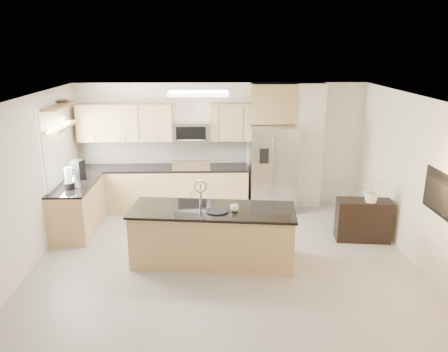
{
  "coord_description": "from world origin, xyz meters",
  "views": [
    {
      "loc": [
        -0.18,
        -5.77,
        3.35
      ],
      "look_at": [
        0.02,
        1.3,
        1.21
      ],
      "focal_mm": 35.0,
      "sensor_mm": 36.0,
      "label": 1
    }
  ],
  "objects_px": {
    "cup": "(235,208)",
    "blender": "(69,180)",
    "refrigerator": "(272,168)",
    "television": "(437,196)",
    "microwave": "(191,132)",
    "kettle": "(75,180)",
    "island": "(213,235)",
    "platter": "(217,211)",
    "bowl": "(63,100)",
    "range": "(192,187)",
    "credenza": "(363,220)",
    "coffee_maker": "(78,170)",
    "flower_vase": "(373,184)"
  },
  "relations": [
    {
      "from": "cup",
      "to": "blender",
      "type": "relative_size",
      "value": 0.33
    },
    {
      "from": "refrigerator",
      "to": "television",
      "type": "bearing_deg",
      "value": -58.96
    },
    {
      "from": "microwave",
      "to": "kettle",
      "type": "xyz_separation_m",
      "value": [
        -2.02,
        -1.34,
        -0.6
      ]
    },
    {
      "from": "island",
      "to": "platter",
      "type": "bearing_deg",
      "value": -50.98
    },
    {
      "from": "blender",
      "to": "television",
      "type": "bearing_deg",
      "value": -17.35
    },
    {
      "from": "island",
      "to": "bowl",
      "type": "xyz_separation_m",
      "value": [
        -2.67,
        1.61,
        1.93
      ]
    },
    {
      "from": "bowl",
      "to": "range",
      "type": "bearing_deg",
      "value": 17.67
    },
    {
      "from": "microwave",
      "to": "television",
      "type": "relative_size",
      "value": 0.71
    },
    {
      "from": "microwave",
      "to": "credenza",
      "type": "xyz_separation_m",
      "value": [
        3.08,
        -1.74,
        -1.26
      ]
    },
    {
      "from": "microwave",
      "to": "platter",
      "type": "xyz_separation_m",
      "value": [
        0.5,
        -2.57,
        -0.73
      ]
    },
    {
      "from": "island",
      "to": "kettle",
      "type": "distance_m",
      "value": 2.75
    },
    {
      "from": "credenza",
      "to": "blender",
      "type": "xyz_separation_m",
      "value": [
        -5.15,
        0.24,
        0.72
      ]
    },
    {
      "from": "microwave",
      "to": "coffee_maker",
      "type": "distance_m",
      "value": 2.34
    },
    {
      "from": "kettle",
      "to": "bowl",
      "type": "bearing_deg",
      "value": 114.17
    },
    {
      "from": "island",
      "to": "blender",
      "type": "relative_size",
      "value": 6.75
    },
    {
      "from": "range",
      "to": "bowl",
      "type": "bearing_deg",
      "value": -162.33
    },
    {
      "from": "island",
      "to": "flower_vase",
      "type": "bearing_deg",
      "value": 19.41
    },
    {
      "from": "microwave",
      "to": "island",
      "type": "bearing_deg",
      "value": -80.25
    },
    {
      "from": "range",
      "to": "microwave",
      "type": "relative_size",
      "value": 1.5
    },
    {
      "from": "island",
      "to": "coffee_maker",
      "type": "height_order",
      "value": "island"
    },
    {
      "from": "island",
      "to": "credenza",
      "type": "bearing_deg",
      "value": 21.41
    },
    {
      "from": "kettle",
      "to": "refrigerator",
      "type": "bearing_deg",
      "value": 17.65
    },
    {
      "from": "credenza",
      "to": "television",
      "type": "distance_m",
      "value": 1.84
    },
    {
      "from": "platter",
      "to": "bowl",
      "type": "bearing_deg",
      "value": 147.8
    },
    {
      "from": "island",
      "to": "television",
      "type": "relative_size",
      "value": 2.47
    },
    {
      "from": "range",
      "to": "television",
      "type": "height_order",
      "value": "television"
    },
    {
      "from": "range",
      "to": "bowl",
      "type": "distance_m",
      "value": 3.04
    },
    {
      "from": "microwave",
      "to": "cup",
      "type": "bearing_deg",
      "value": -73.48
    },
    {
      "from": "platter",
      "to": "coffee_maker",
      "type": "bearing_deg",
      "value": 147.09
    },
    {
      "from": "platter",
      "to": "kettle",
      "type": "relative_size",
      "value": 1.36
    },
    {
      "from": "kettle",
      "to": "flower_vase",
      "type": "height_order",
      "value": "flower_vase"
    },
    {
      "from": "microwave",
      "to": "flower_vase",
      "type": "height_order",
      "value": "microwave"
    },
    {
      "from": "cup",
      "to": "microwave",
      "type": "bearing_deg",
      "value": 106.52
    },
    {
      "from": "flower_vase",
      "to": "cup",
      "type": "bearing_deg",
      "value": -162.94
    },
    {
      "from": "platter",
      "to": "coffee_maker",
      "type": "xyz_separation_m",
      "value": [
        -2.59,
        1.68,
        0.19
      ]
    },
    {
      "from": "range",
      "to": "flower_vase",
      "type": "relative_size",
      "value": 1.76
    },
    {
      "from": "microwave",
      "to": "refrigerator",
      "type": "relative_size",
      "value": 0.43
    },
    {
      "from": "refrigerator",
      "to": "bowl",
      "type": "xyz_separation_m",
      "value": [
        -3.91,
        -0.67,
        1.49
      ]
    },
    {
      "from": "coffee_maker",
      "to": "flower_vase",
      "type": "height_order",
      "value": "flower_vase"
    },
    {
      "from": "microwave",
      "to": "blender",
      "type": "distance_m",
      "value": 2.62
    },
    {
      "from": "coffee_maker",
      "to": "platter",
      "type": "bearing_deg",
      "value": -32.91
    },
    {
      "from": "microwave",
      "to": "television",
      "type": "bearing_deg",
      "value": -42.75
    },
    {
      "from": "refrigerator",
      "to": "bowl",
      "type": "relative_size",
      "value": 4.92
    },
    {
      "from": "island",
      "to": "blender",
      "type": "distance_m",
      "value": 2.75
    },
    {
      "from": "television",
      "to": "coffee_maker",
      "type": "bearing_deg",
      "value": 67.24
    },
    {
      "from": "refrigerator",
      "to": "credenza",
      "type": "relative_size",
      "value": 1.92
    },
    {
      "from": "cup",
      "to": "platter",
      "type": "height_order",
      "value": "cup"
    },
    {
      "from": "range",
      "to": "coffee_maker",
      "type": "height_order",
      "value": "coffee_maker"
    },
    {
      "from": "island",
      "to": "television",
      "type": "height_order",
      "value": "television"
    },
    {
      "from": "credenza",
      "to": "platter",
      "type": "relative_size",
      "value": 2.69
    }
  ]
}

